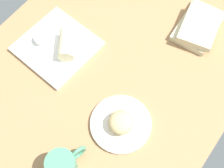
# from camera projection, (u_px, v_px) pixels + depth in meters

# --- Properties ---
(dining_table) EXTENTS (1.10, 0.90, 0.04)m
(dining_table) POSITION_uv_depth(u_px,v_px,m) (110.00, 69.00, 1.18)
(dining_table) COLOR #9E754C
(dining_table) RESTS_ON ground
(round_plate) EXTENTS (0.20, 0.20, 0.01)m
(round_plate) POSITION_uv_depth(u_px,v_px,m) (121.00, 124.00, 1.06)
(round_plate) COLOR silver
(round_plate) RESTS_ON dining_table
(scone_pastry) EXTENTS (0.09, 0.08, 0.05)m
(scone_pastry) POSITION_uv_depth(u_px,v_px,m) (121.00, 122.00, 1.03)
(scone_pastry) COLOR tan
(scone_pastry) RESTS_ON round_plate
(square_plate) EXTENTS (0.27, 0.27, 0.02)m
(square_plate) POSITION_uv_depth(u_px,v_px,m) (57.00, 46.00, 1.19)
(square_plate) COLOR white
(square_plate) RESTS_ON dining_table
(sauce_cup) EXTENTS (0.05, 0.05, 0.03)m
(sauce_cup) POSITION_uv_depth(u_px,v_px,m) (42.00, 39.00, 1.18)
(sauce_cup) COLOR silver
(sauce_cup) RESTS_ON square_plate
(breakfast_wrap) EXTENTS (0.13, 0.11, 0.06)m
(breakfast_wrap) POSITION_uv_depth(u_px,v_px,m) (67.00, 44.00, 1.15)
(breakfast_wrap) COLOR beige
(breakfast_wrap) RESTS_ON square_plate
(book_stack) EXTENTS (0.23, 0.17, 0.05)m
(book_stack) POSITION_uv_depth(u_px,v_px,m) (199.00, 26.00, 1.21)
(book_stack) COLOR beige
(book_stack) RESTS_ON dining_table
(coffee_mug) EXTENTS (0.14, 0.09, 0.09)m
(coffee_mug) POSITION_uv_depth(u_px,v_px,m) (63.00, 165.00, 0.97)
(coffee_mug) COLOR #4C8C6B
(coffee_mug) RESTS_ON dining_table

